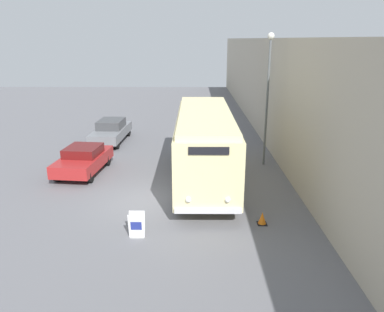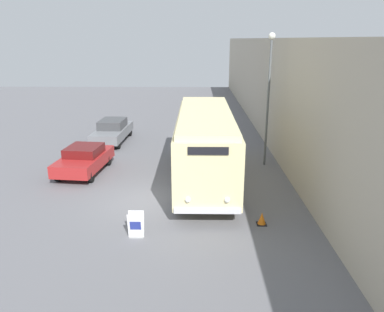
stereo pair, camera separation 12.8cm
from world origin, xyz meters
The scene contains 8 objects.
ground_plane centered at (0.00, 0.00, 0.00)m, with size 80.00×80.00×0.00m, color slate.
building_wall_right centered at (6.70, 10.00, 3.36)m, with size 0.30×60.00×6.73m.
vintage_bus centered at (2.38, 2.55, 1.94)m, with size 2.61×9.68×3.43m.
sign_board centered at (-0.14, -3.07, 0.46)m, with size 0.55×0.36×0.95m.
streetlamp centered at (5.73, 5.02, 4.48)m, with size 0.36×0.36×6.99m.
parked_car_near centered at (-3.86, 3.60, 0.73)m, with size 2.33×4.19×1.39m.
parked_car_mid centered at (-3.72, 9.73, 0.78)m, with size 2.06×4.82×1.50m.
traffic_cone centered at (4.43, -2.05, 0.24)m, with size 0.36×0.36×0.48m.
Camera 1 is at (1.85, -14.76, 6.68)m, focal length 35.00 mm.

